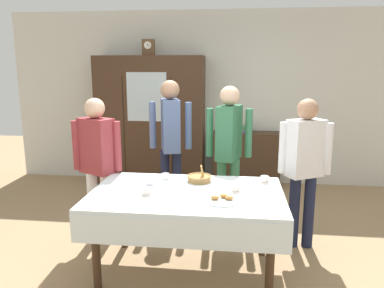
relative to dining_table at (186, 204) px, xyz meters
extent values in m
plane|color=#997A56|center=(0.00, 0.24, -0.67)|extent=(12.00, 12.00, 0.00)
cube|color=silver|center=(0.00, 2.89, 0.68)|extent=(6.40, 0.10, 2.70)
cylinder|color=#3D2819|center=(-0.71, -0.36, -0.30)|extent=(0.07, 0.07, 0.74)
cylinder|color=#3D2819|center=(0.71, -0.36, -0.30)|extent=(0.07, 0.07, 0.74)
cylinder|color=#3D2819|center=(-0.71, 0.43, -0.30)|extent=(0.07, 0.07, 0.74)
cylinder|color=#3D2819|center=(0.71, 0.43, -0.30)|extent=(0.07, 0.07, 0.74)
cube|color=silver|center=(0.00, 0.04, 0.08)|extent=(1.70, 1.06, 0.03)
cube|color=silver|center=(0.00, -0.50, -0.05)|extent=(1.70, 0.01, 0.24)
cube|color=#3D2819|center=(-0.90, 2.59, 0.34)|extent=(1.67, 0.45, 2.01)
cube|color=silver|center=(-0.90, 2.36, 0.74)|extent=(0.60, 0.01, 0.72)
cube|color=black|center=(-1.27, 2.36, 0.24)|extent=(0.01, 0.01, 1.61)
cube|color=black|center=(-0.53, 2.36, 0.24)|extent=(0.01, 0.01, 1.61)
cube|color=brown|center=(-0.91, 2.59, 1.46)|extent=(0.18, 0.10, 0.24)
cylinder|color=white|center=(-0.91, 2.54, 1.49)|extent=(0.11, 0.01, 0.11)
cube|color=black|center=(-0.91, 2.53, 1.51)|extent=(0.00, 0.00, 0.04)
cube|color=black|center=(-0.89, 2.53, 1.49)|extent=(0.05, 0.00, 0.00)
cube|color=#3D2819|center=(0.60, 2.64, -0.24)|extent=(1.03, 0.35, 0.86)
cube|color=#664C7A|center=(0.60, 2.64, 0.20)|extent=(0.17, 0.22, 0.03)
cube|color=#3D754C|center=(0.60, 2.64, 0.24)|extent=(0.16, 0.18, 0.04)
cube|color=#3D754C|center=(0.60, 2.64, 0.27)|extent=(0.16, 0.19, 0.03)
cylinder|color=white|center=(0.70, 0.39, 0.10)|extent=(0.13, 0.13, 0.01)
cylinder|color=white|center=(0.70, 0.39, 0.14)|extent=(0.08, 0.08, 0.05)
torus|color=white|center=(0.74, 0.39, 0.14)|extent=(0.04, 0.01, 0.04)
cylinder|color=white|center=(0.43, 0.09, 0.10)|extent=(0.13, 0.13, 0.01)
cylinder|color=white|center=(0.43, 0.09, 0.14)|extent=(0.08, 0.08, 0.05)
torus|color=white|center=(0.46, 0.09, 0.14)|extent=(0.04, 0.01, 0.04)
cylinder|color=#47230F|center=(0.43, 0.09, 0.16)|extent=(0.06, 0.06, 0.01)
cylinder|color=white|center=(-0.36, 0.19, 0.10)|extent=(0.13, 0.13, 0.01)
cylinder|color=white|center=(-0.36, 0.19, 0.14)|extent=(0.08, 0.08, 0.05)
torus|color=white|center=(-0.32, 0.19, 0.14)|extent=(0.04, 0.01, 0.04)
cylinder|color=white|center=(-0.25, 0.36, 0.10)|extent=(0.13, 0.13, 0.01)
cylinder|color=white|center=(-0.25, 0.36, 0.14)|extent=(0.08, 0.08, 0.05)
torus|color=white|center=(-0.22, 0.36, 0.14)|extent=(0.04, 0.01, 0.04)
cylinder|color=white|center=(-0.34, -0.08, 0.10)|extent=(0.13, 0.13, 0.01)
cylinder|color=white|center=(-0.34, -0.08, 0.14)|extent=(0.08, 0.08, 0.05)
torus|color=white|center=(-0.30, -0.08, 0.14)|extent=(0.04, 0.01, 0.04)
cylinder|color=#47230F|center=(-0.34, -0.08, 0.16)|extent=(0.06, 0.06, 0.01)
cylinder|color=#9E7542|center=(0.08, 0.35, 0.12)|extent=(0.22, 0.22, 0.05)
torus|color=#9E7542|center=(0.08, 0.35, 0.15)|extent=(0.24, 0.24, 0.02)
cylinder|color=tan|center=(0.11, 0.34, 0.20)|extent=(0.03, 0.04, 0.12)
cylinder|color=tan|center=(0.11, 0.35, 0.20)|extent=(0.04, 0.02, 0.12)
cylinder|color=tan|center=(0.11, 0.37, 0.20)|extent=(0.04, 0.04, 0.12)
cylinder|color=white|center=(0.32, -0.17, 0.11)|extent=(0.28, 0.28, 0.01)
ellipsoid|color=#BC7F3D|center=(0.38, -0.16, 0.13)|extent=(0.07, 0.05, 0.04)
ellipsoid|color=#BC7F3D|center=(0.33, -0.11, 0.13)|extent=(0.07, 0.05, 0.04)
ellipsoid|color=#BC7F3D|center=(0.26, -0.16, 0.13)|extent=(0.07, 0.05, 0.04)
cube|color=silver|center=(-0.61, -0.34, 0.10)|extent=(0.10, 0.01, 0.00)
ellipsoid|color=silver|center=(-0.55, -0.34, 0.10)|extent=(0.03, 0.02, 0.01)
cube|color=silver|center=(0.61, 0.21, 0.10)|extent=(0.10, 0.01, 0.00)
ellipsoid|color=silver|center=(0.66, 0.21, 0.10)|extent=(0.03, 0.02, 0.01)
cylinder|color=#33704C|center=(0.27, 1.09, -0.26)|extent=(0.11, 0.11, 0.82)
cylinder|color=#33704C|center=(0.42, 1.09, -0.26)|extent=(0.11, 0.11, 0.82)
cube|color=#33704C|center=(0.35, 1.09, 0.45)|extent=(0.30, 0.40, 0.61)
sphere|color=#DBB293|center=(0.35, 1.09, 0.87)|extent=(0.22, 0.22, 0.22)
cylinder|color=#33704C|center=(0.13, 1.09, 0.45)|extent=(0.08, 0.08, 0.55)
cylinder|color=#33704C|center=(0.57, 1.09, 0.45)|extent=(0.08, 0.08, 0.55)
cylinder|color=#191E38|center=(-0.44, 1.32, -0.25)|extent=(0.11, 0.11, 0.84)
cylinder|color=#191E38|center=(-0.29, 1.32, -0.25)|extent=(0.11, 0.11, 0.84)
cube|color=slate|center=(-0.37, 1.32, 0.49)|extent=(0.29, 0.40, 0.63)
sphere|color=tan|center=(-0.37, 1.32, 0.91)|extent=(0.23, 0.23, 0.23)
cylinder|color=slate|center=(-0.59, 1.32, 0.49)|extent=(0.08, 0.08, 0.57)
cylinder|color=slate|center=(-0.15, 1.32, 0.49)|extent=(0.08, 0.08, 0.57)
cylinder|color=#191E38|center=(1.04, 0.66, -0.29)|extent=(0.11, 0.11, 0.77)
cylinder|color=#191E38|center=(1.19, 0.66, -0.29)|extent=(0.11, 0.11, 0.77)
cube|color=silver|center=(1.12, 0.66, 0.39)|extent=(0.41, 0.35, 0.58)
sphere|color=tan|center=(1.12, 0.66, 0.78)|extent=(0.21, 0.21, 0.21)
cylinder|color=silver|center=(0.90, 0.66, 0.39)|extent=(0.08, 0.08, 0.52)
cylinder|color=silver|center=(1.34, 0.66, 0.39)|extent=(0.08, 0.08, 0.52)
cylinder|color=silver|center=(-1.08, 0.55, -0.29)|extent=(0.11, 0.11, 0.76)
cylinder|color=silver|center=(-0.93, 0.55, -0.29)|extent=(0.11, 0.11, 0.76)
cube|color=#933338|center=(-1.01, 0.55, 0.38)|extent=(0.41, 0.34, 0.57)
sphere|color=#DBB293|center=(-1.01, 0.55, 0.77)|extent=(0.21, 0.21, 0.21)
cylinder|color=#933338|center=(-1.23, 0.55, 0.38)|extent=(0.08, 0.08, 0.52)
cylinder|color=#933338|center=(-0.79, 0.55, 0.38)|extent=(0.08, 0.08, 0.52)
camera|label=1|loc=(0.41, -3.10, 1.20)|focal=35.04mm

